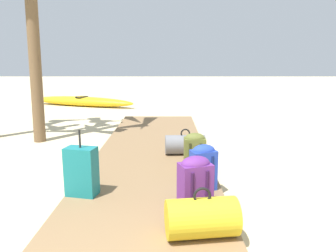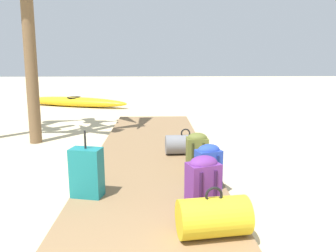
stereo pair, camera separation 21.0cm
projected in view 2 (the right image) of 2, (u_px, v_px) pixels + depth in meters
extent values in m
plane|color=beige|center=(151.00, 184.00, 4.42)|extent=(60.00, 60.00, 0.00)
cube|color=olive|center=(152.00, 162.00, 5.22)|extent=(1.89, 8.26, 0.08)
cube|color=olive|center=(197.00, 154.00, 4.70)|extent=(0.31, 0.23, 0.48)
ellipsoid|color=olive|center=(197.00, 138.00, 4.65)|extent=(0.29, 0.22, 0.15)
cylinder|color=#333516|center=(193.00, 156.00, 4.58)|extent=(0.04, 0.04, 0.38)
cylinder|color=#333516|center=(203.00, 156.00, 4.59)|extent=(0.04, 0.04, 0.38)
cylinder|color=slate|center=(185.00, 144.00, 5.52)|extent=(0.69, 0.36, 0.33)
torus|color=black|center=(186.00, 133.00, 5.48)|extent=(0.17, 0.03, 0.16)
cube|color=#197A7F|center=(87.00, 173.00, 3.76)|extent=(0.39, 0.28, 0.58)
cylinder|color=black|center=(85.00, 140.00, 3.69)|extent=(0.02, 0.02, 0.21)
cube|color=#2847B7|center=(208.00, 169.00, 4.00)|extent=(0.35, 0.28, 0.49)
ellipsoid|color=#2847B7|center=(209.00, 150.00, 3.95)|extent=(0.33, 0.27, 0.15)
cylinder|color=navy|center=(206.00, 173.00, 3.89)|extent=(0.05, 0.05, 0.39)
cylinder|color=navy|center=(217.00, 171.00, 3.94)|extent=(0.05, 0.05, 0.39)
cylinder|color=gold|center=(213.00, 217.00, 2.93)|extent=(0.68, 0.44, 0.36)
torus|color=black|center=(214.00, 195.00, 2.88)|extent=(0.17, 0.05, 0.16)
cube|color=#6B2D84|center=(203.00, 186.00, 3.45)|extent=(0.39, 0.33, 0.51)
ellipsoid|color=#6B2D84|center=(203.00, 163.00, 3.40)|extent=(0.37, 0.31, 0.17)
cylinder|color=#351642|center=(201.00, 191.00, 3.32)|extent=(0.05, 0.05, 0.41)
cylinder|color=#351642|center=(215.00, 189.00, 3.38)|extent=(0.05, 0.05, 0.41)
cylinder|color=brown|center=(29.00, 31.00, 6.28)|extent=(0.24, 0.41, 4.43)
ellipsoid|color=gold|center=(74.00, 102.00, 11.78)|extent=(4.15, 2.02, 0.35)
torus|color=black|center=(74.00, 98.00, 11.75)|extent=(0.63, 0.63, 0.05)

